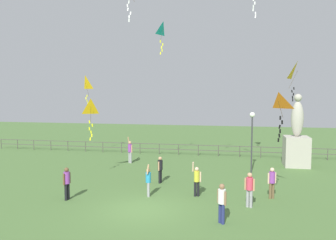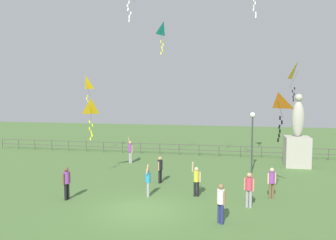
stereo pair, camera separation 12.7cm
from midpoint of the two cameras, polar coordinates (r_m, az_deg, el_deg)
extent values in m
plane|color=#4C7038|center=(16.42, -4.32, -14.99)|extent=(80.00, 80.00, 0.00)
cube|color=#B2AD9E|center=(26.86, 21.15, -5.01)|extent=(1.76, 1.76, 2.24)
ellipsoid|color=#B2AD9E|center=(26.57, 21.31, 0.17)|extent=(0.90, 0.76, 2.63)
sphere|color=#B2AD9E|center=(26.50, 21.41, 3.54)|extent=(0.56, 0.56, 0.56)
cylinder|color=#38383D|center=(23.71, 14.21, -4.14)|extent=(0.10, 0.10, 3.85)
sphere|color=white|center=(23.48, 14.32, 0.86)|extent=(0.36, 0.36, 0.36)
cylinder|color=navy|center=(14.95, 8.93, -15.31)|extent=(0.15, 0.15, 0.87)
cylinder|color=navy|center=(14.84, 9.40, -15.47)|extent=(0.15, 0.15, 0.87)
cylinder|color=white|center=(14.65, 9.20, -12.68)|extent=(0.32, 0.32, 0.61)
sphere|color=#8C6647|center=(14.53, 9.23, -11.09)|extent=(0.23, 0.23, 0.23)
cylinder|color=#8C6647|center=(14.81, 8.62, -12.63)|extent=(0.10, 0.10, 0.58)
cylinder|color=#8C6647|center=(14.52, 9.79, -13.00)|extent=(0.10, 0.10, 0.58)
cylinder|color=#99999E|center=(18.19, -3.18, -11.73)|extent=(0.13, 0.13, 0.76)
cylinder|color=#99999E|center=(18.33, -3.24, -11.60)|extent=(0.13, 0.13, 0.76)
cylinder|color=#268CBF|center=(18.08, -3.22, -9.68)|extent=(0.28, 0.28, 0.54)
sphere|color=tan|center=(17.99, -3.23, -8.54)|extent=(0.20, 0.20, 0.20)
cylinder|color=tan|center=(17.78, -3.30, -8.34)|extent=(0.17, 0.13, 0.52)
cylinder|color=tan|center=(18.27, -3.30, -9.64)|extent=(0.08, 0.08, 0.51)
cylinder|color=black|center=(18.37, -16.77, -11.61)|extent=(0.15, 0.15, 0.86)
cylinder|color=black|center=(18.49, -16.41, -11.49)|extent=(0.15, 0.15, 0.86)
cylinder|color=purple|center=(18.24, -16.65, -9.34)|extent=(0.31, 0.31, 0.61)
sphere|color=brown|center=(18.14, -16.68, -8.06)|extent=(0.23, 0.23, 0.23)
cylinder|color=brown|center=(18.10, -17.10, -9.58)|extent=(0.09, 0.09, 0.58)
cylinder|color=brown|center=(18.40, -16.19, -9.33)|extent=(0.09, 0.09, 0.58)
cylinder|color=#99999E|center=(17.07, 13.47, -12.81)|extent=(0.15, 0.15, 0.86)
cylinder|color=#99999E|center=(17.02, 14.03, -12.87)|extent=(0.15, 0.15, 0.86)
cylinder|color=#D83F59|center=(16.84, 13.80, -10.46)|extent=(0.31, 0.31, 0.61)
sphere|color=tan|center=(16.73, 13.83, -9.07)|extent=(0.23, 0.23, 0.23)
cylinder|color=tan|center=(16.91, 13.11, -10.51)|extent=(0.09, 0.09, 0.58)
cylinder|color=tan|center=(16.79, 14.49, -10.65)|extent=(0.09, 0.09, 0.58)
cylinder|color=black|center=(20.84, -1.07, -9.48)|extent=(0.14, 0.14, 0.82)
cylinder|color=black|center=(20.70, -1.27, -9.58)|extent=(0.14, 0.14, 0.82)
cylinder|color=black|center=(20.60, -1.17, -7.64)|extent=(0.30, 0.30, 0.58)
sphere|color=tan|center=(20.52, -1.17, -6.54)|extent=(0.22, 0.22, 0.22)
cylinder|color=tan|center=(20.79, -0.92, -7.62)|extent=(0.09, 0.09, 0.55)
cylinder|color=tan|center=(20.44, -1.42, -7.84)|extent=(0.09, 0.09, 0.55)
cylinder|color=black|center=(18.30, 4.78, -11.58)|extent=(0.14, 0.14, 0.80)
cylinder|color=black|center=(18.31, 5.28, -11.56)|extent=(0.14, 0.14, 0.80)
cylinder|color=gold|center=(18.12, 5.05, -9.50)|extent=(0.29, 0.29, 0.57)
sphere|color=beige|center=(18.03, 5.06, -8.29)|extent=(0.21, 0.21, 0.21)
cylinder|color=beige|center=(18.03, 4.42, -7.92)|extent=(0.13, 0.24, 0.54)
cylinder|color=beige|center=(18.15, 5.67, -9.59)|extent=(0.09, 0.09, 0.54)
cylinder|color=#99999E|center=(26.59, -6.36, -6.30)|extent=(0.15, 0.15, 0.87)
cylinder|color=#99999E|center=(26.47, -6.12, -6.35)|extent=(0.15, 0.15, 0.87)
cylinder|color=purple|center=(26.40, -6.26, -4.74)|extent=(0.32, 0.32, 0.62)
sphere|color=tan|center=(26.33, -6.27, -3.83)|extent=(0.23, 0.23, 0.23)
cylinder|color=tan|center=(26.50, -6.48, -3.50)|extent=(0.19, 0.22, 0.59)
cylinder|color=tan|center=(26.24, -5.95, -4.88)|extent=(0.10, 0.10, 0.59)
cylinder|color=brown|center=(18.71, 17.54, -11.37)|extent=(0.14, 0.14, 0.83)
cylinder|color=brown|center=(18.63, 17.11, -11.44)|extent=(0.14, 0.14, 0.83)
cylinder|color=purple|center=(18.49, 17.38, -9.30)|extent=(0.30, 0.30, 0.58)
sphere|color=beige|center=(18.39, 17.42, -8.08)|extent=(0.22, 0.22, 0.22)
cylinder|color=beige|center=(18.60, 17.91, -9.34)|extent=(0.09, 0.09, 0.55)
cylinder|color=beige|center=(18.39, 16.84, -9.48)|extent=(0.09, 0.09, 0.55)
pyramid|color=yellow|center=(26.77, 21.36, 7.83)|extent=(0.93, 1.12, 1.33)
cylinder|color=#4C381E|center=(26.81, 20.69, 6.44)|extent=(0.57, 0.25, 1.33)
cube|color=black|center=(26.85, 20.80, 5.04)|extent=(0.11, 0.03, 0.21)
cube|color=black|center=(26.75, 20.51, 4.58)|extent=(0.11, 0.01, 0.21)
cube|color=black|center=(26.83, 20.73, 4.10)|extent=(0.11, 0.04, 0.21)
cube|color=black|center=(26.79, 20.58, 3.63)|extent=(0.10, 0.02, 0.20)
cube|color=black|center=(26.81, 20.62, 3.16)|extent=(0.09, 0.03, 0.20)
cube|color=white|center=(22.14, -6.46, 19.24)|extent=(0.11, 0.02, 0.21)
cube|color=white|center=(22.07, -6.71, 18.69)|extent=(0.11, 0.02, 0.21)
cube|color=white|center=(22.03, -6.64, 18.13)|extent=(0.11, 0.05, 0.21)
cube|color=white|center=(22.00, -6.19, 17.56)|extent=(0.10, 0.04, 0.21)
cube|color=white|center=(21.94, -6.42, 17.01)|extent=(0.08, 0.04, 0.20)
cube|color=white|center=(21.89, -6.45, 16.45)|extent=(0.09, 0.01, 0.20)
pyramid|color=#19B2B2|center=(26.22, -0.57, 15.31)|extent=(0.65, 0.95, 1.01)
cylinder|color=#4C381E|center=(26.23, -0.87, 14.20)|extent=(0.32, 0.15, 1.01)
cube|color=yellow|center=(26.13, -1.10, 13.18)|extent=(0.09, 0.04, 0.20)
cube|color=yellow|center=(26.14, -0.69, 12.69)|extent=(0.08, 0.01, 0.20)
cube|color=yellow|center=(26.09, -0.90, 12.22)|extent=(0.09, 0.04, 0.20)
cube|color=yellow|center=(26.07, -0.80, 11.73)|extent=(0.09, 0.04, 0.20)
cube|color=yellow|center=(26.02, -1.07, 11.26)|extent=(0.10, 0.03, 0.20)
pyramid|color=yellow|center=(30.18, -13.64, 6.19)|extent=(0.84, 0.67, 1.18)
cylinder|color=#4C381E|center=(30.35, -13.33, 5.08)|extent=(0.14, 0.48, 1.18)
cube|color=yellow|center=(30.35, -13.34, 4.00)|extent=(0.11, 0.03, 0.21)
cube|color=yellow|center=(30.36, -13.51, 3.58)|extent=(0.11, 0.05, 0.21)
cube|color=yellow|center=(30.36, -13.32, 3.17)|extent=(0.08, 0.05, 0.20)
cube|color=yellow|center=(30.37, -13.19, 2.75)|extent=(0.09, 0.03, 0.20)
cube|color=yellow|center=(30.38, -13.15, 2.34)|extent=(0.10, 0.04, 0.21)
cube|color=yellow|center=(30.39, -13.15, 1.93)|extent=(0.10, 0.02, 0.21)
cube|color=white|center=(24.22, 14.72, 18.66)|extent=(0.08, 0.03, 0.20)
cube|color=white|center=(24.12, 14.49, 18.18)|extent=(0.09, 0.04, 0.20)
cube|color=white|center=(24.06, 14.44, 17.68)|extent=(0.09, 0.02, 0.20)
cube|color=white|center=(24.11, 14.82, 17.11)|extent=(0.10, 0.02, 0.21)
cube|color=white|center=(24.06, 14.81, 16.60)|extent=(0.11, 0.05, 0.21)
pyramid|color=orange|center=(17.26, 18.33, 3.03)|extent=(0.95, 0.95, 0.83)
cylinder|color=#4C381E|center=(17.44, 18.71, 1.69)|extent=(0.31, 0.31, 0.83)
cube|color=black|center=(17.47, 18.66, 0.34)|extent=(0.08, 0.03, 0.20)
cube|color=black|center=(17.55, 18.94, -0.37)|extent=(0.09, 0.02, 0.20)
cube|color=black|center=(17.49, 18.57, -1.10)|extent=(0.12, 0.02, 0.21)
cube|color=black|center=(17.53, 18.63, -1.81)|extent=(0.08, 0.01, 0.20)
cube|color=black|center=(17.54, 18.51, -2.53)|extent=(0.10, 0.02, 0.21)
cube|color=black|center=(17.54, 18.37, -3.25)|extent=(0.09, 0.03, 0.20)
pyramid|color=yellow|center=(21.83, -12.76, 2.22)|extent=(0.85, 0.69, 1.01)
cylinder|color=#4C381E|center=(22.02, -12.78, 0.94)|extent=(0.19, 0.31, 1.01)
cube|color=yellow|center=(22.05, -12.98, -0.31)|extent=(0.10, 0.02, 0.20)
cube|color=yellow|center=(22.08, -12.53, -0.86)|extent=(0.09, 0.03, 0.20)
cube|color=yellow|center=(22.10, -13.00, -1.44)|extent=(0.08, 0.02, 0.20)
cube|color=yellow|center=(22.12, -12.74, -2.00)|extent=(0.10, 0.02, 0.21)
cube|color=yellow|center=(22.15, -12.62, -2.57)|extent=(0.08, 0.05, 0.20)
cube|color=yellow|center=(22.18, -12.86, -3.14)|extent=(0.11, 0.03, 0.21)
cylinder|color=#4C4742|center=(36.75, -26.19, -3.61)|extent=(0.06, 0.06, 0.95)
cylinder|color=#4C4742|center=(35.70, -23.90, -3.76)|extent=(0.06, 0.06, 0.95)
cylinder|color=#4C4742|center=(34.75, -21.56, -3.91)|extent=(0.06, 0.06, 0.95)
cylinder|color=#4C4742|center=(33.83, -19.01, -4.07)|extent=(0.06, 0.06, 0.95)
cylinder|color=#4C4742|center=(32.99, -16.39, -4.22)|extent=(0.06, 0.06, 0.95)
cylinder|color=#4C4742|center=(32.22, -13.58, -4.38)|extent=(0.06, 0.06, 0.95)
cylinder|color=#4C4742|center=(31.55, -10.76, -4.52)|extent=(0.06, 0.06, 0.95)
cylinder|color=#4C4742|center=(30.94, -7.66, -4.66)|extent=(0.06, 0.06, 0.95)
cylinder|color=#4C4742|center=(30.43, -4.54, -4.79)|extent=(0.06, 0.06, 0.95)
cylinder|color=#4C4742|center=(30.01, -1.28, -4.92)|extent=(0.06, 0.06, 0.95)
cylinder|color=#4C4742|center=(29.69, 2.01, -5.03)|extent=(0.06, 0.06, 0.95)
cylinder|color=#4C4742|center=(29.47, 5.39, -5.12)|extent=(0.06, 0.06, 0.95)
cylinder|color=#4C4742|center=(29.35, 8.76, -5.19)|extent=(0.06, 0.06, 0.95)
cylinder|color=#4C4742|center=(29.34, 12.30, -5.25)|extent=(0.06, 0.06, 0.95)
cylinder|color=#4C4742|center=(29.43, 15.68, -5.29)|extent=(0.06, 0.06, 0.95)
cylinder|color=#4C4742|center=(29.63, 19.10, -5.31)|extent=(0.06, 0.06, 0.95)
cylinder|color=#4C4742|center=(29.93, 22.40, -5.31)|extent=(0.06, 0.06, 0.95)
cylinder|color=#4C4742|center=(30.33, 25.70, -5.30)|extent=(0.06, 0.06, 0.95)
cube|color=#4C4742|center=(29.55, 2.90, -4.22)|extent=(36.00, 0.05, 0.05)
cube|color=#4C4742|center=(29.62, 2.89, -5.05)|extent=(36.00, 0.05, 0.05)
camera|label=1|loc=(0.06, -89.83, 0.01)|focal=35.94mm
camera|label=2|loc=(0.06, 90.17, -0.01)|focal=35.94mm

